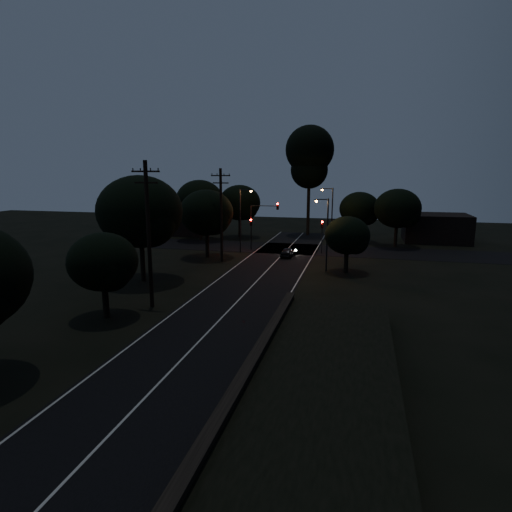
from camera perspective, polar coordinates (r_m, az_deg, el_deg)
The scene contains 23 objects.
ground at distance 19.39m, azimuth -18.52°, elevation -21.31°, with size 160.00×160.00×0.00m, color black.
road_surface at distance 46.79m, azimuth 2.09°, elevation -1.32°, with size 60.00×70.00×0.03m.
retaining_wall at distance 19.25m, azimuth 7.86°, elevation -18.89°, with size 6.93×26.00×1.60m.
utility_pole_mid at distance 32.71m, azimuth -14.13°, elevation 3.04°, with size 2.20×0.30×11.00m.
utility_pole_far at distance 48.30m, azimuth -4.67°, elevation 5.63°, with size 2.20×0.30×10.50m.
tree_left_b at distance 31.33m, azimuth -19.58°, elevation -0.95°, with size 4.80×4.80×6.11m.
tree_left_c at distance 40.61m, azimuth -14.97°, elevation 5.48°, with size 7.82×7.82×9.87m.
tree_left_d at distance 50.84m, azimuth -6.44°, elevation 5.60°, with size 6.37×6.37×8.08m.
tree_far_nw at distance 66.16m, azimuth -2.04°, elevation 6.99°, with size 6.39×6.39×8.09m.
tree_far_w at distance 63.89m, azimuth -7.37°, elevation 7.25°, with size 6.99×6.99×8.91m.
tree_far_ne at distance 63.71m, azimuth 13.81°, elevation 6.01°, with size 5.73×5.73×7.25m.
tree_far_e at distance 60.88m, azimuth 18.56°, elevation 5.90°, with size 6.20×6.20×7.87m.
tree_right_a at distance 43.99m, azimuth 12.26°, elevation 2.56°, with size 4.54×4.54×5.77m.
tall_pine at distance 69.11m, azimuth 7.15°, elevation 13.05°, with size 7.56×7.56×17.19m.
building_left at distance 72.26m, azimuth -10.18°, elevation 4.77°, with size 10.00×8.00×4.40m, color black.
building_right at distance 67.95m, azimuth 22.86°, elevation 3.48°, with size 9.00×7.00×4.00m, color black.
signal_left at distance 55.83m, azimuth -0.66°, elevation 3.71°, with size 0.28×0.35×4.10m.
signal_right at distance 54.28m, azimuth 8.80°, elevation 3.35°, with size 0.28×0.35×4.10m.
signal_mast at distance 55.26m, azimuth 1.03°, elevation 5.19°, with size 3.70×0.35×6.25m.
streetlight_a at distance 53.89m, azimuth -1.93°, elevation 5.35°, with size 1.66×0.26×8.00m.
streetlight_b at distance 57.99m, azimuth 9.91°, elevation 5.61°, with size 1.66×0.26×8.00m.
streetlight_c at distance 44.12m, azimuth 9.27°, elevation 3.49°, with size 1.46×0.26×7.50m.
car at distance 51.68m, azimuth 4.28°, elevation 0.50°, with size 1.34×3.33×1.13m, color black.
Camera 1 is at (9.25, -13.58, 10.29)m, focal length 30.00 mm.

